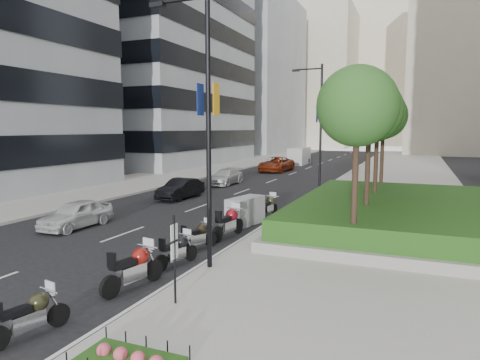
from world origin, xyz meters
The scene contains 31 objects.
ground centered at (0.00, 0.00, 0.00)m, with size 160.00×160.00×0.00m, color black.
sidewalk_right centered at (9.00, 30.00, 0.07)m, with size 10.00×100.00×0.15m, color #9E9B93.
sidewalk_left centered at (-12.00, 30.00, 0.07)m, with size 8.00×100.00×0.15m, color #9E9B93.
lane_edge centered at (3.70, 30.00, 0.01)m, with size 0.12×100.00×0.01m, color silver.
lane_centre centered at (-1.50, 30.00, 0.01)m, with size 0.12×100.00×0.01m, color silver.
building_grey_mid centered at (-24.00, 38.00, 20.00)m, with size 22.00×26.00×40.00m, color gray.
building_grey_far centered at (-24.00, 70.00, 15.00)m, with size 22.00×26.00×30.00m, color gray.
building_cream_left centered at (-18.00, 100.00, 17.00)m, with size 26.00×24.00×34.00m, color #B7AD93.
building_cream_centre centered at (2.00, 120.00, 19.00)m, with size 30.00×24.00×38.00m, color #B7AD93.
planter centered at (10.00, 10.00, 0.35)m, with size 10.00×14.00×0.40m, color gray.
hedge centered at (10.00, 10.00, 0.95)m, with size 9.40×13.40×0.80m, color #234714.
tree_0 centered at (8.50, 4.00, 5.42)m, with size 2.80×2.80×6.30m.
tree_1 centered at (8.50, 8.00, 5.42)m, with size 2.80×2.80×6.30m.
tree_2 centered at (8.50, 12.00, 5.42)m, with size 2.80×2.80×6.30m.
tree_3 centered at (8.50, 16.00, 5.42)m, with size 2.80×2.80×6.30m.
lamp_post_0 centered at (4.14, 1.00, 5.07)m, with size 2.34×0.45×9.00m.
lamp_post_1 centered at (4.14, 18.00, 5.07)m, with size 2.34×0.45×9.00m.
lamp_post_2 centered at (4.14, 36.00, 5.07)m, with size 2.34×0.45×9.00m.
parking_sign centered at (4.80, -2.00, 1.46)m, with size 0.06×0.32×2.50m.
motorcycle_0 centered at (2.61, -4.59, 0.53)m, with size 0.69×1.96×0.99m.
motorcycle_1 centered at (2.96, -1.24, 0.63)m, with size 0.79×2.36×1.18m.
motorcycle_2 centered at (3.02, 1.08, 0.54)m, with size 0.73×2.01×1.01m.
motorcycle_3 centered at (2.75, 3.07, 0.53)m, with size 0.91×1.91×1.00m.
motorcycle_4 centered at (3.10, 5.24, 0.65)m, with size 0.82×2.45×1.22m.
motorcycle_5 centered at (2.85, 7.78, 0.68)m, with size 1.34×2.39×1.37m.
motorcycle_6 centered at (3.30, 10.01, 0.57)m, with size 0.72×2.16×1.08m.
car_a centered at (-4.35, 4.17, 0.66)m, with size 1.55×3.85×1.31m, color silver.
car_b centered at (-4.09, 13.43, 0.68)m, with size 1.43×4.10×1.35m, color black.
car_c centered at (-4.33, 21.22, 0.64)m, with size 1.80×4.43×1.29m, color #B9B9BB.
car_d centered at (-3.73, 33.35, 0.80)m, with size 2.65×5.74×1.59m, color maroon.
delivery_van centered at (-3.89, 43.53, 1.01)m, with size 2.06×5.18×2.16m.
Camera 1 is at (10.46, -11.24, 4.69)m, focal length 32.00 mm.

